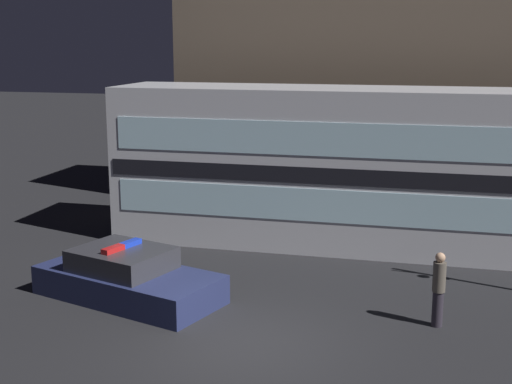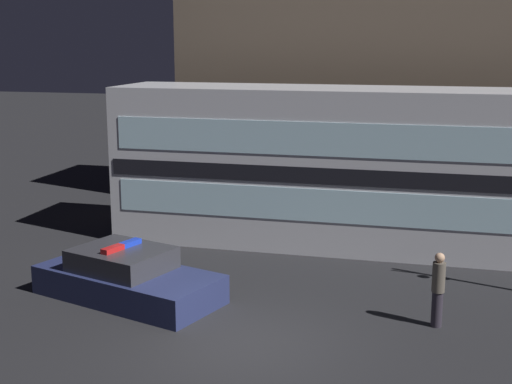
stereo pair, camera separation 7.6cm
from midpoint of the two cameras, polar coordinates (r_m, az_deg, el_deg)
The scene contains 5 objects.
ground_plane at distance 14.33m, azimuth -0.98°, elevation -12.08°, with size 120.00×120.00×0.00m, color black.
train at distance 20.58m, azimuth 8.08°, elevation 1.91°, with size 14.15×2.98×4.54m.
police_car at distance 16.82m, azimuth -10.38°, elevation -6.81°, with size 4.71×3.17×1.29m.
pedestrian at distance 15.34m, azimuth 14.26°, elevation -7.51°, with size 0.27×0.27×1.60m.
building_left at distance 26.13m, azimuth 7.09°, elevation 8.24°, with size 11.52×4.28×8.30m.
Camera 1 is at (3.43, -12.62, 5.87)m, focal length 50.00 mm.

